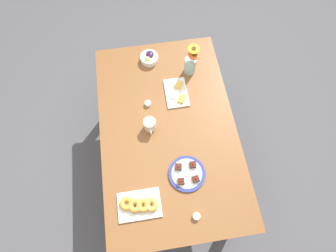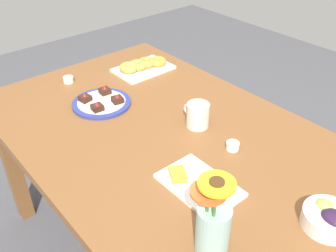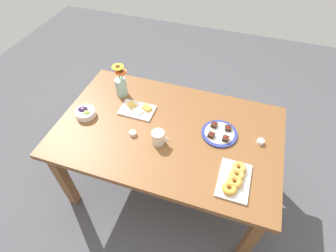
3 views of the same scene
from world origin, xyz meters
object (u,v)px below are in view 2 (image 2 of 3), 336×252
coffee_mug (198,115)px  jam_cup_berry (68,79)px  croissant_platter (143,66)px  flower_vase (213,225)px  dining_table (168,152)px  grape_bowl (329,218)px  dessert_plate (102,102)px  jam_cup_honey (233,146)px  cheese_platter (198,184)px

coffee_mug → jam_cup_berry: (0.67, 0.21, -0.04)m
croissant_platter → flower_vase: size_ratio=1.08×
dining_table → jam_cup_berry: 0.65m
grape_bowl → flower_vase: (0.16, 0.31, 0.06)m
dining_table → coffee_mug: 0.19m
dessert_plate → dining_table: bearing=-168.2°
dining_table → croissant_platter: size_ratio=5.66×
coffee_mug → croissant_platter: bearing=-14.3°
jam_cup_berry → dessert_plate: 0.28m
coffee_mug → dessert_plate: coffee_mug is taller
dining_table → coffee_mug: (-0.03, -0.13, 0.14)m
grape_bowl → croissant_platter: 1.17m
jam_cup_honey → coffee_mug: bearing=-2.3°
dining_table → flower_vase: bearing=151.9°
coffee_mug → croissant_platter: coffee_mug is taller
jam_cup_honey → jam_cup_berry: same height
grape_bowl → cheese_platter: size_ratio=0.57×
cheese_platter → croissant_platter: bearing=-25.6°
dining_table → grape_bowl: size_ratio=10.84×
croissant_platter → dessert_plate: (-0.16, 0.34, -0.01)m
coffee_mug → cheese_platter: 0.35m
coffee_mug → croissant_platter: (0.54, -0.14, -0.03)m
jam_cup_honey → flower_vase: 0.46m
grape_bowl → jam_cup_berry: (1.27, 0.14, -0.01)m
jam_cup_berry → cheese_platter: bearing=178.2°
dining_table → jam_cup_honey: bearing=-151.2°
jam_cup_berry → grape_bowl: bearing=-173.7°
dessert_plate → flower_vase: bearing=167.9°
jam_cup_berry → flower_vase: flower_vase is taller
jam_cup_berry → croissant_platter: bearing=-109.6°
croissant_platter → flower_vase: (-0.99, 0.52, 0.07)m
croissant_platter → flower_vase: flower_vase is taller
croissant_platter → jam_cup_berry: (0.12, 0.35, -0.01)m
cheese_platter → jam_cup_berry: size_ratio=5.42×
grape_bowl → croissant_platter: bearing=-10.4°
cheese_platter → flower_vase: flower_vase is taller
grape_bowl → cheese_platter: (0.35, 0.17, -0.02)m
coffee_mug → grape_bowl: coffee_mug is taller
dining_table → dessert_plate: dessert_plate is taller
cheese_platter → croissant_platter: (0.79, -0.38, 0.01)m
cheese_platter → dessert_plate: bearing=-3.5°
dessert_plate → jam_cup_honey: bearing=-161.3°
grape_bowl → jam_cup_berry: 1.28m
croissant_platter → grape_bowl: bearing=169.6°
jam_cup_honey → dessert_plate: (0.58, 0.20, -0.00)m
dining_table → dessert_plate: (0.36, 0.07, 0.10)m
jam_cup_berry → flower_vase: (-1.11, 0.17, 0.08)m
dining_table → coffee_mug: bearing=-102.0°
dining_table → cheese_platter: bearing=158.0°
coffee_mug → jam_cup_berry: coffee_mug is taller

